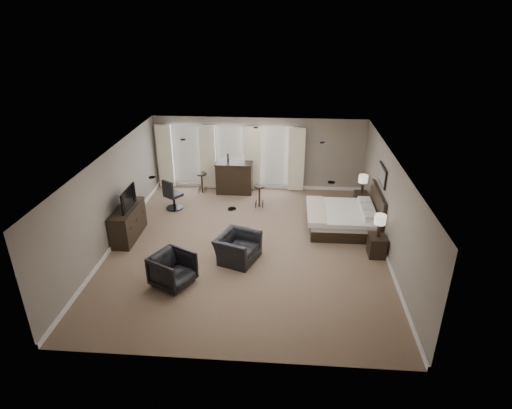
# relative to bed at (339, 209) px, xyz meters

# --- Properties ---
(room) EXTENTS (7.60, 8.60, 2.64)m
(room) POSITION_rel_bed_xyz_m (-2.58, -1.24, 0.67)
(room) COLOR brown
(room) RESTS_ON ground
(window_bay) EXTENTS (5.25, 0.20, 2.30)m
(window_bay) POSITION_rel_bed_xyz_m (-3.58, 2.87, 0.57)
(window_bay) COLOR silver
(window_bay) RESTS_ON room
(bed) EXTENTS (1.99, 1.90, 1.27)m
(bed) POSITION_rel_bed_xyz_m (0.00, 0.00, 0.00)
(bed) COLOR silver
(bed) RESTS_ON ground
(nightstand_near) EXTENTS (0.43, 0.53, 0.57)m
(nightstand_near) POSITION_rel_bed_xyz_m (0.89, -1.45, -0.35)
(nightstand_near) COLOR black
(nightstand_near) RESTS_ON ground
(nightstand_far) EXTENTS (0.43, 0.52, 0.57)m
(nightstand_far) POSITION_rel_bed_xyz_m (0.89, 1.45, -0.35)
(nightstand_far) COLOR black
(nightstand_far) RESTS_ON ground
(lamp_near) EXTENTS (0.30, 0.30, 0.63)m
(lamp_near) POSITION_rel_bed_xyz_m (0.89, -1.45, 0.25)
(lamp_near) COLOR beige
(lamp_near) RESTS_ON nightstand_near
(lamp_far) EXTENTS (0.30, 0.30, 0.61)m
(lamp_far) POSITION_rel_bed_xyz_m (0.89, 1.45, 0.24)
(lamp_far) COLOR beige
(lamp_far) RESTS_ON nightstand_far
(wall_art) EXTENTS (0.04, 0.96, 0.56)m
(wall_art) POSITION_rel_bed_xyz_m (1.12, 0.00, 1.12)
(wall_art) COLOR slate
(wall_art) RESTS_ON room
(dresser) EXTENTS (0.52, 1.61, 0.94)m
(dresser) POSITION_rel_bed_xyz_m (-6.03, -0.98, -0.17)
(dresser) COLOR black
(dresser) RESTS_ON ground
(tv) EXTENTS (0.59, 1.02, 0.13)m
(tv) POSITION_rel_bed_xyz_m (-6.03, -0.98, 0.37)
(tv) COLOR black
(tv) RESTS_ON dresser
(armchair_near) EXTENTS (1.05, 1.27, 0.95)m
(armchair_near) POSITION_rel_bed_xyz_m (-2.78, -1.94, -0.16)
(armchair_near) COLOR black
(armchair_near) RESTS_ON ground
(armchair_far) EXTENTS (1.12, 1.14, 0.89)m
(armchair_far) POSITION_rel_bed_xyz_m (-4.18, -3.16, -0.19)
(armchair_far) COLOR black
(armchair_far) RESTS_ON ground
(bar_counter) EXTENTS (1.30, 0.68, 1.14)m
(bar_counter) POSITION_rel_bed_xyz_m (-3.40, 2.52, -0.07)
(bar_counter) COLOR black
(bar_counter) RESTS_ON ground
(bar_stool_left) EXTENTS (0.43, 0.43, 0.74)m
(bar_stool_left) POSITION_rel_bed_xyz_m (-4.55, 2.40, -0.26)
(bar_stool_left) COLOR black
(bar_stool_left) RESTS_ON ground
(bar_stool_right) EXTENTS (0.44, 0.44, 0.76)m
(bar_stool_right) POSITION_rel_bed_xyz_m (-2.44, 1.36, -0.25)
(bar_stool_right) COLOR black
(bar_stool_right) RESTS_ON ground
(desk_chair) EXTENTS (0.74, 0.74, 1.04)m
(desk_chair) POSITION_rel_bed_xyz_m (-5.22, 1.00, -0.11)
(desk_chair) COLOR black
(desk_chair) RESTS_ON ground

